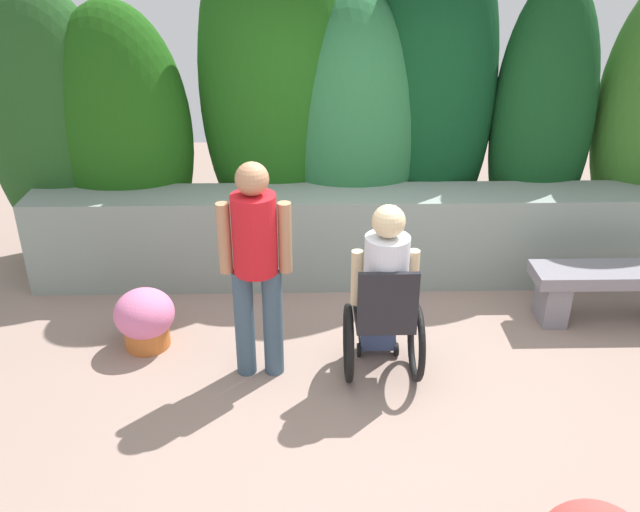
{
  "coord_description": "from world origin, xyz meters",
  "views": [
    {
      "loc": [
        -0.48,
        -3.91,
        2.97
      ],
      "look_at": [
        -0.38,
        0.34,
        0.85
      ],
      "focal_mm": 38.29,
      "sensor_mm": 36.0,
      "label": 1
    }
  ],
  "objects": [
    {
      "name": "stone_retaining_wall",
      "position": [
        0.0,
        1.59,
        0.42
      ],
      "size": [
        5.77,
        0.53,
        0.83
      ],
      "primitive_type": "cube",
      "color": "gray",
      "rests_on": "ground"
    },
    {
      "name": "ground_plane",
      "position": [
        0.0,
        0.0,
        0.0
      ],
      "size": [
        11.65,
        11.65,
        0.0
      ],
      "primitive_type": "plane",
      "color": "gray"
    },
    {
      "name": "stone_bench",
      "position": [
        2.0,
        0.83,
        0.31
      ],
      "size": [
        1.34,
        0.36,
        0.47
      ],
      "rotation": [
        0.0,
        0.0,
        -0.04
      ],
      "color": "gray",
      "rests_on": "ground"
    },
    {
      "name": "flower_pot_purple_near",
      "position": [
        -1.71,
        0.53,
        0.24
      ],
      "size": [
        0.45,
        0.45,
        0.47
      ],
      "color": "#BE642B",
      "rests_on": "ground"
    },
    {
      "name": "person_in_wheelchair",
      "position": [
        0.05,
        0.14,
        0.62
      ],
      "size": [
        0.53,
        0.66,
        1.33
      ],
      "rotation": [
        0.0,
        0.0,
        -0.15
      ],
      "color": "black",
      "rests_on": "ground"
    },
    {
      "name": "hedge_backdrop",
      "position": [
        -0.05,
        2.15,
        1.38
      ],
      "size": [
        6.92,
        1.11,
        3.23
      ],
      "color": "#235120",
      "rests_on": "ground"
    },
    {
      "name": "person_standing_companion",
      "position": [
        -0.82,
        0.18,
        0.92
      ],
      "size": [
        0.49,
        0.3,
        1.59
      ],
      "rotation": [
        0.0,
        0.0,
        0.29
      ],
      "color": "#3C5365",
      "rests_on": "ground"
    }
  ]
}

